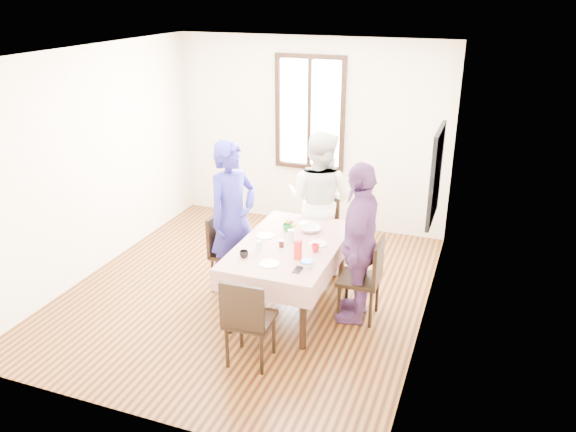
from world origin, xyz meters
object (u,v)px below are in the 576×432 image
at_px(dining_table, 290,276).
at_px(person_right, 359,243).
at_px(person_left, 232,218).
at_px(chair_left, 232,253).
at_px(chair_right, 359,279).
at_px(person_far, 319,201).
at_px(chair_far, 319,232).
at_px(chair_near, 250,319).

xyz_separation_m(dining_table, person_right, (0.74, 0.05, 0.49)).
distance_m(person_left, person_right, 1.49).
bearing_deg(chair_left, person_right, 85.78).
bearing_deg(dining_table, chair_right, 3.61).
distance_m(chair_left, person_far, 1.25).
relative_size(dining_table, person_far, 0.88).
relative_size(dining_table, person_left, 0.87).
bearing_deg(person_right, chair_far, -148.02).
height_order(dining_table, person_right, person_right).
xyz_separation_m(chair_far, person_left, (-0.74, -0.92, 0.44)).
distance_m(chair_left, chair_right, 1.53).
bearing_deg(person_left, chair_left, 114.68).
relative_size(dining_table, chair_far, 1.70).
relative_size(person_left, person_far, 1.02).
xyz_separation_m(chair_left, person_far, (0.76, 0.90, 0.42)).
relative_size(dining_table, person_right, 0.89).
height_order(chair_right, person_far, person_far).
height_order(chair_far, person_far, person_far).
bearing_deg(person_far, chair_far, -81.56).
bearing_deg(chair_right, chair_left, 86.06).
bearing_deg(chair_near, chair_left, 119.85).
bearing_deg(person_far, chair_near, 98.44).
height_order(chair_right, person_left, person_left).
relative_size(chair_left, chair_near, 1.00).
relative_size(person_far, person_right, 1.01).
bearing_deg(person_far, chair_right, 136.02).
bearing_deg(person_far, person_left, 58.77).
xyz_separation_m(chair_far, chair_near, (0.00, -2.12, 0.00)).
distance_m(chair_left, chair_far, 1.19).
distance_m(chair_far, person_right, 1.32).
bearing_deg(dining_table, person_right, 3.71).
xyz_separation_m(chair_near, person_far, (0.00, 2.10, 0.42)).
xyz_separation_m(chair_right, person_far, (-0.76, 0.99, 0.42)).
bearing_deg(person_left, person_right, -69.02).
height_order(dining_table, person_left, person_left).
xyz_separation_m(chair_near, person_left, (-0.74, 1.21, 0.44)).
height_order(person_far, person_right, person_far).
bearing_deg(chair_near, person_right, 53.62).
distance_m(person_far, person_right, 1.24).
distance_m(chair_left, person_right, 1.57).
height_order(chair_left, person_left, person_left).
xyz_separation_m(chair_far, person_far, (0.00, -0.02, 0.42)).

